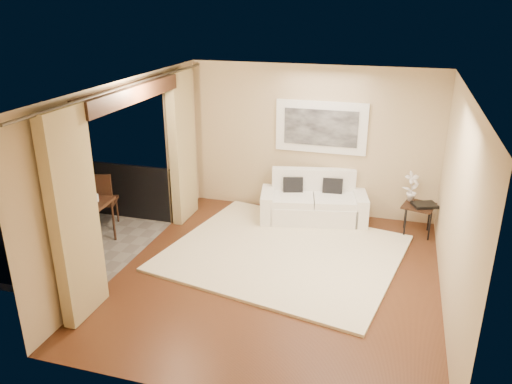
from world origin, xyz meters
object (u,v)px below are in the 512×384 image
at_px(ice_bucket, 82,192).
at_px(bistro_table, 88,207).
at_px(side_table, 419,208).
at_px(balcony_chair_near, 79,235).
at_px(orchid, 412,187).
at_px(sofa, 313,203).
at_px(balcony_chair_far, 101,197).

bearing_deg(ice_bucket, bistro_table, -36.58).
distance_m(side_table, balcony_chair_near, 5.39).
height_order(bistro_table, balcony_chair_near, balcony_chair_near).
bearing_deg(side_table, orchid, 135.72).
bearing_deg(orchid, sofa, -177.98).
xyz_separation_m(sofa, orchid, (1.64, 0.06, 0.47)).
distance_m(sofa, bistro_table, 3.83).
relative_size(side_table, balcony_chair_far, 0.58).
bearing_deg(orchid, balcony_chair_near, -147.39).
height_order(orchid, balcony_chair_far, orchid).
relative_size(balcony_chair_near, ice_bucket, 5.36).
bearing_deg(side_table, ice_bucket, -161.21).
relative_size(orchid, bistro_table, 0.68).
xyz_separation_m(side_table, balcony_chair_near, (-4.64, -2.73, 0.15)).
bearing_deg(bistro_table, ice_bucket, 143.42).
height_order(sofa, orchid, orchid).
bearing_deg(ice_bucket, balcony_chair_near, -58.87).
xyz_separation_m(bistro_table, balcony_chair_near, (0.40, -0.83, -0.05)).
relative_size(sofa, side_table, 3.31).
height_order(balcony_chair_near, ice_bucket, balcony_chair_near).
distance_m(bistro_table, ice_bucket, 0.28).
bearing_deg(ice_bucket, side_table, 18.79).
relative_size(side_table, balcony_chair_near, 0.56).
distance_m(orchid, balcony_chair_far, 5.26).
bearing_deg(bistro_table, balcony_chair_far, 104.67).
distance_m(sofa, balcony_chair_far, 3.70).
relative_size(sofa, ice_bucket, 9.88).
bearing_deg(balcony_chair_near, sofa, 26.34).
relative_size(orchid, balcony_chair_near, 0.48).
relative_size(sofa, balcony_chair_near, 1.84).
height_order(sofa, bistro_table, sofa).
xyz_separation_m(sofa, balcony_chair_near, (-2.85, -2.82, 0.31)).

